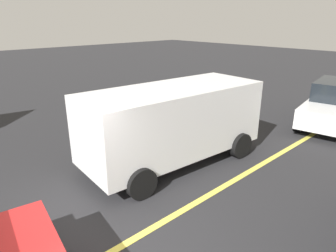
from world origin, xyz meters
name	(u,v)px	position (x,y,z in m)	size (l,w,h in m)	color
lane_marking_centre	(212,194)	(3.00, 0.00, 0.01)	(28.00, 0.16, 0.01)	#E0D14C
white_van	(174,120)	(3.55, 1.87, 1.27)	(5.34, 2.59, 2.20)	white
car_white_near_curb	(335,104)	(10.38, -0.01, 0.85)	(4.82, 2.56, 1.70)	white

